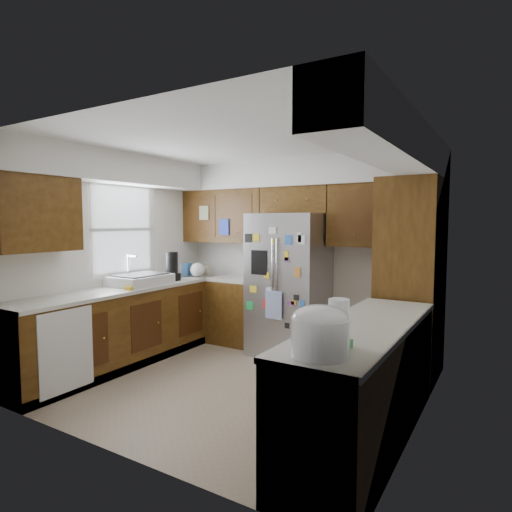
# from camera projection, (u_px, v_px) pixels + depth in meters

# --- Properties ---
(floor) EXTENTS (3.60, 3.60, 0.00)m
(floor) POSITION_uv_depth(u_px,v_px,m) (237.00, 383.00, 4.50)
(floor) COLOR gray
(floor) RESTS_ON ground
(room_shell) EXTENTS (3.64, 3.24, 2.52)m
(room_shell) POSITION_uv_depth(u_px,v_px,m) (247.00, 210.00, 4.72)
(room_shell) COLOR silver
(room_shell) RESTS_ON ground
(left_counter_run) EXTENTS (1.36, 3.20, 0.92)m
(left_counter_run) POSITION_uv_depth(u_px,v_px,m) (145.00, 326.00, 5.19)
(left_counter_run) COLOR #3C240B
(left_counter_run) RESTS_ON ground
(right_counter_run) EXTENTS (0.63, 2.25, 0.92)m
(right_counter_run) POSITION_uv_depth(u_px,v_px,m) (365.00, 388.00, 3.29)
(right_counter_run) COLOR #3C240B
(right_counter_run) RESTS_ON ground
(pantry) EXTENTS (0.60, 0.90, 2.15)m
(pantry) POSITION_uv_depth(u_px,v_px,m) (411.00, 279.00, 4.62)
(pantry) COLOR #3C240B
(pantry) RESTS_ON ground
(fridge) EXTENTS (0.90, 0.79, 1.80)m
(fridge) POSITION_uv_depth(u_px,v_px,m) (289.00, 284.00, 5.46)
(fridge) COLOR #97979C
(fridge) RESTS_ON ground
(bridge_cabinet) EXTENTS (0.96, 0.34, 0.35)m
(bridge_cabinet) POSITION_uv_depth(u_px,v_px,m) (297.00, 200.00, 5.56)
(bridge_cabinet) COLOR #3C240B
(bridge_cabinet) RESTS_ON fridge
(fridge_top_items) EXTENTS (0.64, 0.32, 0.30)m
(fridge_top_items) POSITION_uv_depth(u_px,v_px,m) (288.00, 177.00, 5.57)
(fridge_top_items) COLOR #12359A
(fridge_top_items) RESTS_ON bridge_cabinet
(sink_assembly) EXTENTS (0.52, 0.74, 0.37)m
(sink_assembly) POSITION_uv_depth(u_px,v_px,m) (140.00, 279.00, 5.28)
(sink_assembly) COLOR silver
(sink_assembly) RESTS_ON left_counter_run
(left_counter_clutter) EXTENTS (0.43, 0.92, 0.38)m
(left_counter_clutter) POSITION_uv_depth(u_px,v_px,m) (183.00, 269.00, 5.88)
(left_counter_clutter) COLOR black
(left_counter_clutter) RESTS_ON left_counter_run
(rice_cooker) EXTENTS (0.35, 0.34, 0.30)m
(rice_cooker) POSITION_uv_depth(u_px,v_px,m) (320.00, 330.00, 2.47)
(rice_cooker) COLOR white
(rice_cooker) RESTS_ON right_counter_run
(paper_towel) EXTENTS (0.13, 0.13, 0.29)m
(paper_towel) POSITION_uv_depth(u_px,v_px,m) (339.00, 322.00, 2.68)
(paper_towel) COLOR white
(paper_towel) RESTS_ON right_counter_run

